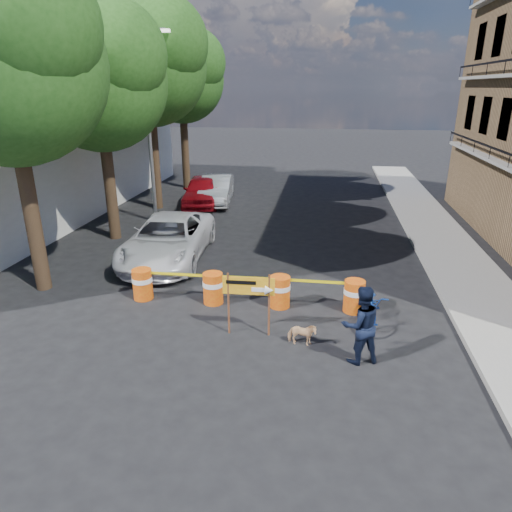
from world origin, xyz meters
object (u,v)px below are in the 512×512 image
(detour_sign, at_px, (255,291))
(pedestrian, at_px, (361,325))
(barrel_mid_left, at_px, (213,288))
(barrel_mid_right, at_px, (280,291))
(sedan_silver, at_px, (216,190))
(barrel_far_right, at_px, (354,295))
(sedan_red, at_px, (202,191))
(barrel_far_left, at_px, (143,283))
(dog, at_px, (302,334))
(bicycle, at_px, (374,291))
(suv_white, at_px, (168,239))

(detour_sign, relative_size, pedestrian, 0.89)
(barrel_mid_left, relative_size, barrel_mid_right, 1.00)
(sedan_silver, bearing_deg, barrel_mid_right, -75.36)
(barrel_far_right, relative_size, sedan_silver, 0.21)
(barrel_mid_left, distance_m, sedan_red, 11.64)
(barrel_far_left, bearing_deg, barrel_mid_right, 1.21)
(barrel_far_right, relative_size, detour_sign, 0.55)
(barrel_far_right, height_order, dog, barrel_far_right)
(barrel_far_right, xyz_separation_m, pedestrian, (-0.01, -2.44, 0.44))
(barrel_mid_right, xyz_separation_m, pedestrian, (2.01, -2.43, 0.44))
(barrel_mid_left, height_order, dog, barrel_mid_left)
(barrel_mid_left, distance_m, bicycle, 4.40)
(bicycle, bearing_deg, barrel_far_right, 126.13)
(barrel_far_left, bearing_deg, sedan_red, 96.24)
(barrel_mid_right, height_order, bicycle, bicycle)
(bicycle, bearing_deg, barrel_far_left, 178.32)
(bicycle, xyz_separation_m, sedan_red, (-7.63, 11.75, -0.20))
(barrel_far_left, xyz_separation_m, sedan_red, (-1.22, 11.19, 0.27))
(sedan_red, bearing_deg, barrel_far_right, -64.77)
(barrel_far_left, relative_size, suv_white, 0.16)
(barrel_mid_left, xyz_separation_m, barrel_mid_right, (1.89, 0.06, 0.00))
(barrel_far_left, xyz_separation_m, barrel_mid_left, (2.08, 0.03, 0.00))
(barrel_far_left, bearing_deg, detour_sign, -23.86)
(barrel_mid_left, relative_size, pedestrian, 0.49)
(barrel_mid_left, xyz_separation_m, suv_white, (-2.38, 3.17, 0.29))
(barrel_far_right, distance_m, suv_white, 7.02)
(dog, relative_size, sedan_red, 0.16)
(dog, distance_m, sedan_red, 14.35)
(barrel_mid_left, bearing_deg, pedestrian, -31.32)
(sedan_red, bearing_deg, barrel_mid_left, -81.32)
(barrel_far_right, relative_size, sedan_red, 0.21)
(barrel_mid_left, xyz_separation_m, pedestrian, (3.90, -2.37, 0.44))
(barrel_mid_left, height_order, pedestrian, pedestrian)
(sedan_red, bearing_deg, pedestrian, -69.78)
(barrel_mid_left, xyz_separation_m, detour_sign, (1.43, -1.58, 0.71))
(sedan_red, bearing_deg, barrel_mid_right, -72.75)
(pedestrian, height_order, sedan_silver, pedestrian)
(detour_sign, bearing_deg, pedestrian, -20.26)
(barrel_mid_right, distance_m, detour_sign, 1.84)
(barrel_mid_right, relative_size, sedan_silver, 0.21)
(barrel_mid_right, xyz_separation_m, dog, (0.73, -1.96, -0.18))
(barrel_far_left, bearing_deg, sedan_silver, 92.84)
(barrel_mid_right, xyz_separation_m, barrel_far_right, (2.02, 0.01, 0.00))
(pedestrian, height_order, sedan_red, pedestrian)
(detour_sign, bearing_deg, barrel_far_left, 153.71)
(detour_sign, xyz_separation_m, pedestrian, (2.47, -0.79, -0.27))
(pedestrian, bearing_deg, bicycle, -123.95)
(bicycle, distance_m, sedan_red, 14.01)
(dog, distance_m, sedan_silver, 14.55)
(barrel_far_left, height_order, suv_white, suv_white)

